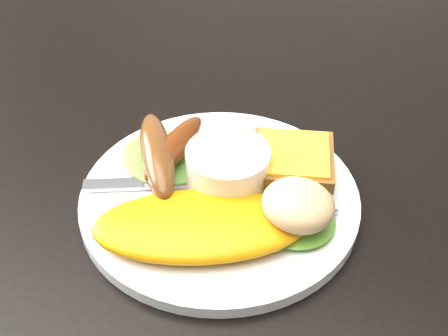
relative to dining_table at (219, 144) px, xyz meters
The scene contains 13 objects.
dining_table is the anchor object (origin of this frame).
dining_chair 0.97m from the dining_table, 94.45° to the left, with size 0.47×0.47×0.06m, color tan.
plate 0.11m from the dining_table, 67.87° to the right, with size 0.23×0.23×0.01m, color white.
lettuce_left 0.09m from the dining_table, 104.86° to the right, with size 0.08×0.07×0.01m, color #4B8E2B.
lettuce_right 0.15m from the dining_table, 45.83° to the right, with size 0.07×0.07×0.01m, color #49871A.
omelette 0.16m from the dining_table, 73.46° to the right, with size 0.17×0.08×0.02m, color orange.
sausage_a 0.11m from the dining_table, 101.68° to the right, with size 0.03×0.11×0.03m, color brown.
sausage_b 0.10m from the dining_table, 96.54° to the right, with size 0.02×0.09×0.02m, color #65310D.
ramekin 0.11m from the dining_table, 63.77° to the right, with size 0.07×0.07×0.04m, color white.
toast_a 0.08m from the dining_table, 39.47° to the right, with size 0.06×0.06×0.01m, color brown.
toast_b 0.12m from the dining_table, 32.25° to the right, with size 0.07×0.07×0.01m, color brown.
potato_salad 0.16m from the dining_table, 45.54° to the right, with size 0.06×0.05×0.03m, color beige.
fork 0.11m from the dining_table, 88.29° to the right, with size 0.16×0.01×0.00m, color #ADAFB7.
Camera 1 is at (0.18, -0.45, 1.11)m, focal length 50.00 mm.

